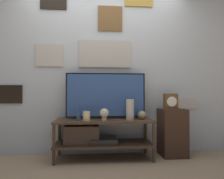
% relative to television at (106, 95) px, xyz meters
% --- Properties ---
extents(ground_plane, '(12.00, 12.00, 0.00)m').
position_rel_television_xyz_m(ground_plane, '(-0.03, -0.41, -0.88)').
color(ground_plane, '#997F60').
extents(wall_back, '(6.40, 0.08, 2.70)m').
position_rel_television_xyz_m(wall_back, '(-0.04, 0.19, 0.48)').
color(wall_back, '#B2BCC6').
rests_on(wall_back, ground_plane).
extents(media_console, '(1.35, 0.51, 0.54)m').
position_rel_television_xyz_m(media_console, '(-0.15, -0.11, -0.54)').
color(media_console, '#422D1E').
rests_on(media_console, ground_plane).
extents(television, '(1.14, 0.05, 0.66)m').
position_rel_television_xyz_m(television, '(0.00, 0.00, 0.00)').
color(television, black).
rests_on(television, media_console).
extents(vase_tall_ceramic, '(0.11, 0.11, 0.28)m').
position_rel_television_xyz_m(vase_tall_ceramic, '(0.33, -0.15, -0.20)').
color(vase_tall_ceramic, beige).
rests_on(vase_tall_ceramic, media_console).
extents(vase_slim_bronze, '(0.07, 0.07, 0.17)m').
position_rel_television_xyz_m(vase_slim_bronze, '(-0.38, -0.18, -0.25)').
color(vase_slim_bronze, '#2D4251').
rests_on(vase_slim_bronze, media_console).
extents(vase_round_glass, '(0.12, 0.12, 0.12)m').
position_rel_television_xyz_m(vase_round_glass, '(0.51, -0.13, -0.28)').
color(vase_round_glass, tan).
rests_on(vase_round_glass, media_console).
extents(candle_jar, '(0.10, 0.10, 0.13)m').
position_rel_television_xyz_m(candle_jar, '(-0.27, -0.23, -0.27)').
color(candle_jar, beige).
rests_on(candle_jar, media_console).
extents(decorative_bust, '(0.12, 0.12, 0.16)m').
position_rel_television_xyz_m(decorative_bust, '(-0.03, -0.23, -0.24)').
color(decorative_bust, beige).
rests_on(decorative_bust, media_console).
extents(side_table, '(0.35, 0.38, 0.68)m').
position_rel_television_xyz_m(side_table, '(0.97, -0.05, -0.54)').
color(side_table, '#382319').
rests_on(side_table, ground_plane).
extents(mantel_clock, '(0.19, 0.11, 0.23)m').
position_rel_television_xyz_m(mantel_clock, '(0.94, -0.07, -0.09)').
color(mantel_clock, brown).
rests_on(mantel_clock, side_table).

